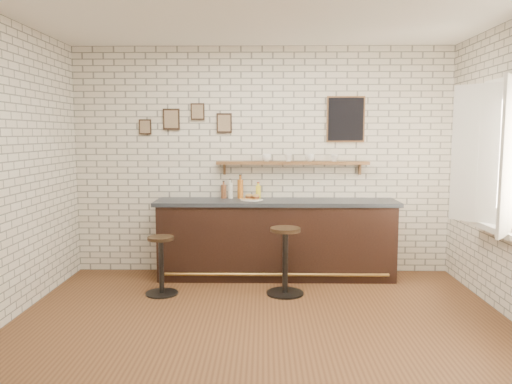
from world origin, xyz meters
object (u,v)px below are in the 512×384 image
bitters_bottle_white (230,190)px  shelf_cup_d (334,158)px  sandwich_plate (252,200)px  shelf_cup_c (310,158)px  shelf_cup_b (288,158)px  shelf_cup_a (267,158)px  ciabatta_sandwich (252,197)px  bitters_bottle_brown (224,191)px  bitters_bottle_amber (240,189)px  book_lower (506,229)px  condiment_bottle_yellow (258,192)px  bar_stool_right (285,259)px  book_upper (506,227)px  bar_counter (276,239)px  bar_stool_left (161,263)px

bitters_bottle_white → shelf_cup_d: size_ratio=2.77×
sandwich_plate → shelf_cup_c: bearing=13.7°
sandwich_plate → shelf_cup_b: bearing=21.2°
shelf_cup_a → shelf_cup_c: size_ratio=1.00×
ciabatta_sandwich → sandwich_plate: bearing=180.0°
bitters_bottle_brown → bitters_bottle_amber: (0.22, -0.00, 0.03)m
shelf_cup_d → book_lower: (1.43, -1.75, -0.60)m
bitters_bottle_amber → condiment_bottle_yellow: 0.24m
shelf_cup_a → book_lower: (2.32, -1.75, -0.61)m
sandwich_plate → ciabatta_sandwich: bearing=0.0°
bitters_bottle_amber → shelf_cup_a: (0.35, 0.00, 0.41)m
bar_stool_right → shelf_cup_a: size_ratio=6.28×
ciabatta_sandwich → book_upper: bearing=-31.9°
shelf_cup_d → sandwich_plate: bearing=169.2°
condiment_bottle_yellow → book_lower: condiment_bottle_yellow is taller
shelf_cup_b → ciabatta_sandwich: bearing=140.5°
sandwich_plate → bitters_bottle_amber: 0.27m
sandwich_plate → bitters_bottle_white: 0.35m
bar_stool_right → book_upper: size_ratio=3.66×
bar_stool_right → shelf_cup_a: shelf_cup_a is taller
bitters_bottle_amber → book_upper: 3.19m
bar_counter → bar_stool_right: size_ratio=3.95×
bar_counter → bitters_bottle_white: bitters_bottle_white is taller
sandwich_plate → bar_stool_right: 1.02m
bar_counter → bar_stool_left: size_ratio=4.54×
shelf_cup_b → bar_stool_right: bearing=-155.7°
condiment_bottle_yellow → shelf_cup_d: shelf_cup_d is taller
bar_stool_right → book_lower: (2.11, -0.85, 0.52)m
shelf_cup_c → book_upper: bearing=-119.3°
bar_counter → sandwich_plate: (-0.32, 0.02, 0.51)m
bar_stool_left → shelf_cup_b: shelf_cup_b is taller
ciabatta_sandwich → book_lower: bearing=-32.0°
ciabatta_sandwich → shelf_cup_b: shelf_cup_b is taller
condiment_bottle_yellow → bitters_bottle_amber: bearing=-180.0°
bitters_bottle_brown → bitters_bottle_amber: bearing=-0.0°
book_lower → bitters_bottle_brown: bearing=121.4°
ciabatta_sandwich → bar_stool_left: ciabatta_sandwich is taller
bar_counter → condiment_bottle_yellow: 0.67m
bitters_bottle_white → book_lower: bitters_bottle_white is taller
shelf_cup_b → book_lower: (2.03, -1.75, -0.61)m
bitters_bottle_white → bitters_bottle_amber: 0.13m
shelf_cup_a → condiment_bottle_yellow: bearing=177.5°
bitters_bottle_amber → shelf_cup_c: (0.92, 0.00, 0.41)m
bitters_bottle_white → bitters_bottle_amber: bitters_bottle_amber is taller
bar_counter → condiment_bottle_yellow: bearing=140.1°
ciabatta_sandwich → shelf_cup_b: (0.47, 0.19, 0.49)m
bar_stool_left → shelf_cup_a: shelf_cup_a is taller
bar_counter → bar_stool_right: (0.09, -0.70, -0.09)m
bar_counter → book_lower: size_ratio=15.55×
bitters_bottle_brown → bar_stool_left: 1.35m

